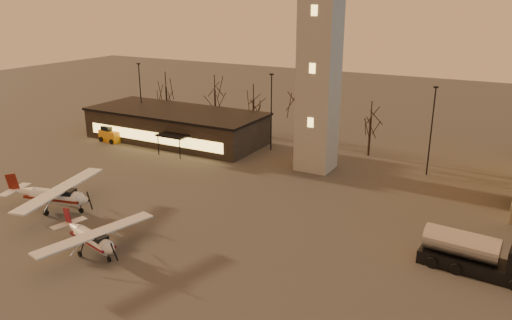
% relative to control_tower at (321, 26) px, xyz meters
% --- Properties ---
extents(ground, '(220.00, 220.00, 0.00)m').
position_rel_control_tower_xyz_m(ground, '(0.00, -30.00, -16.33)').
color(ground, '#3B3836').
rests_on(ground, ground).
extents(control_tower, '(6.80, 6.80, 32.60)m').
position_rel_control_tower_xyz_m(control_tower, '(0.00, 0.00, 0.00)').
color(control_tower, '#9B9993').
rests_on(control_tower, ground).
extents(terminal, '(25.40, 12.20, 4.30)m').
position_rel_control_tower_xyz_m(terminal, '(-21.99, 1.98, -14.17)').
color(terminal, black).
rests_on(terminal, ground).
extents(light_poles, '(58.50, 12.25, 10.14)m').
position_rel_control_tower_xyz_m(light_poles, '(0.50, 1.00, -10.92)').
color(light_poles, black).
rests_on(light_poles, ground).
extents(tree_row, '(37.20, 9.20, 8.80)m').
position_rel_control_tower_xyz_m(tree_row, '(-13.70, 9.16, -10.39)').
color(tree_row, black).
rests_on(tree_row, ground).
extents(cessna_front, '(7.96, 9.96, 2.75)m').
position_rel_control_tower_xyz_m(cessna_front, '(-7.26, -27.72, -15.39)').
color(cessna_front, beige).
rests_on(cessna_front, ground).
extents(cessna_rear, '(9.58, 11.97, 3.30)m').
position_rel_control_tower_xyz_m(cessna_rear, '(-16.57, -23.26, -15.19)').
color(cessna_rear, silver).
rests_on(cessna_rear, ground).
extents(fuel_truck, '(8.16, 3.16, 2.96)m').
position_rel_control_tower_xyz_m(fuel_truck, '(19.28, -16.25, -15.15)').
color(fuel_truck, black).
rests_on(fuel_truck, ground).
extents(service_cart, '(3.61, 2.54, 2.15)m').
position_rel_control_tower_xyz_m(service_cart, '(-29.70, -2.99, -15.50)').
color(service_cart, orange).
rests_on(service_cart, ground).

